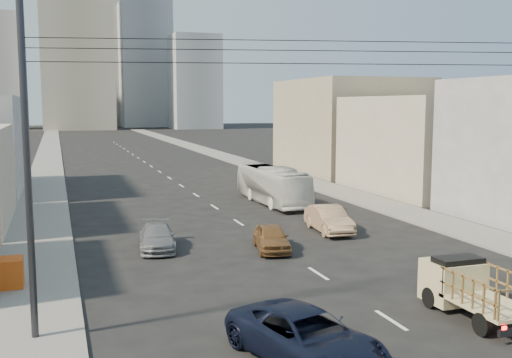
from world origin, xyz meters
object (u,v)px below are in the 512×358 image
flatbed_pickup (473,286)px  streetlamp_left (30,135)px  sedan_brown (271,238)px  sedan_tan (329,219)px  city_bus (272,185)px  navy_pickup (306,337)px  sedan_grey (157,237)px

flatbed_pickup → streetlamp_left: streetlamp_left is taller
sedan_brown → sedan_tan: bearing=44.6°
sedan_brown → city_bus: bearing=80.8°
flatbed_pickup → sedan_brown: (-3.40, 11.12, -0.43)m
flatbed_pickup → sedan_brown: flatbed_pickup is taller
navy_pickup → sedan_grey: size_ratio=1.25×
sedan_grey → streetlamp_left: size_ratio=0.36×
city_bus → sedan_brown: bearing=-111.2°
navy_pickup → streetlamp_left: bearing=133.8°
city_bus → sedan_tan: size_ratio=2.17×
flatbed_pickup → streetlamp_left: bearing=169.9°
navy_pickup → sedan_grey: (-1.87, 14.83, -0.12)m
city_bus → sedan_grey: bearing=-133.2°
sedan_grey → flatbed_pickup: bearing=-48.7°
navy_pickup → city_bus: (8.58, 26.35, 0.64)m
flatbed_pickup → navy_pickup: (-6.96, -1.61, -0.34)m
sedan_grey → sedan_tan: bearing=13.2°
sedan_brown → sedan_tan: (4.65, 3.09, 0.10)m
flatbed_pickup → sedan_grey: flatbed_pickup is taller
navy_pickup → sedan_brown: (3.57, 12.73, -0.09)m
flatbed_pickup → sedan_grey: (-8.83, 13.21, -0.47)m
navy_pickup → city_bus: 27.72m
sedan_brown → sedan_tan: size_ratio=0.85×
city_bus → streetlamp_left: size_ratio=0.83×
flatbed_pickup → sedan_tan: 14.27m
navy_pickup → streetlamp_left: (-7.31, 4.16, 5.69)m
navy_pickup → sedan_brown: navy_pickup is taller
sedan_tan → streetlamp_left: 20.23m
flatbed_pickup → sedan_grey: 15.90m
navy_pickup → streetlamp_left: size_ratio=0.45×
flatbed_pickup → streetlamp_left: (-14.27, 2.54, 5.34)m
navy_pickup → streetlamp_left: 10.15m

